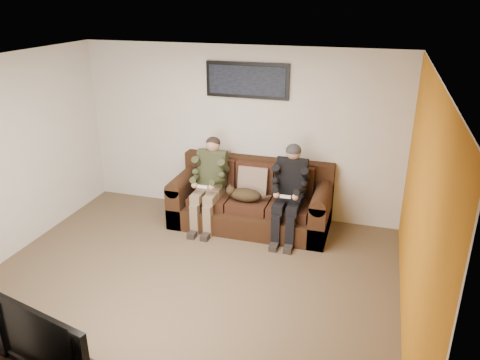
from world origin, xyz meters
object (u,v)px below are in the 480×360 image
(framed_poster, at_px, (247,80))
(television, at_px, (50,336))
(cat, at_px, (244,194))
(sofa, at_px, (252,201))
(person_left, at_px, (210,178))
(person_right, at_px, (290,186))

(framed_poster, bearing_deg, television, -95.89)
(framed_poster, bearing_deg, cat, -76.95)
(sofa, relative_size, television, 2.09)
(person_left, distance_m, television, 3.59)
(person_left, distance_m, framed_poster, 1.52)
(framed_poster, relative_size, television, 1.12)
(sofa, distance_m, person_left, 0.74)
(person_right, xyz_separation_m, television, (-1.23, -3.59, -0.00))
(person_right, xyz_separation_m, cat, (-0.66, -0.05, -0.19))
(television, bearing_deg, sofa, 93.85)
(framed_poster, bearing_deg, sofa, -62.42)
(person_left, xyz_separation_m, television, (-0.03, -3.59, 0.00))
(person_left, relative_size, framed_poster, 1.06)
(television, bearing_deg, framed_poster, 97.41)
(cat, distance_m, television, 3.59)
(person_left, xyz_separation_m, person_right, (1.20, 0.00, 0.00))
(sofa, distance_m, television, 3.86)
(television, bearing_deg, person_left, 102.84)
(person_right, distance_m, cat, 0.68)
(cat, bearing_deg, sofa, 76.98)
(sofa, distance_m, framed_poster, 1.79)
(sofa, relative_size, person_left, 1.76)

